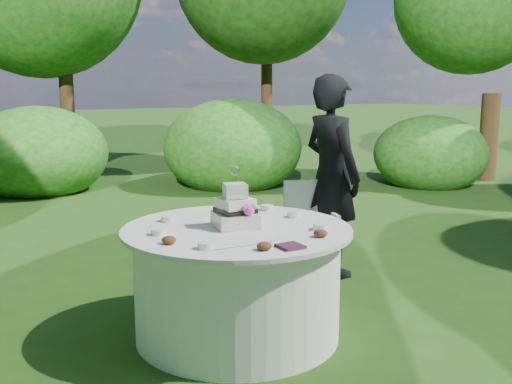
% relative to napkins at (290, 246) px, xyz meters
% --- Properties ---
extents(ground, '(80.00, 80.00, 0.00)m').
position_rel_napkins_xyz_m(ground, '(-0.02, 0.61, -0.78)').
color(ground, '#223D10').
rests_on(ground, ground).
extents(napkins, '(0.14, 0.14, 0.02)m').
position_rel_napkins_xyz_m(napkins, '(0.00, 0.00, 0.00)').
color(napkins, '#441D35').
rests_on(napkins, table).
extents(feather_plume, '(0.48, 0.07, 0.01)m').
position_rel_napkins_xyz_m(feather_plume, '(-0.19, 0.20, -0.00)').
color(feather_plume, silver).
rests_on(feather_plume, table).
extents(guest, '(0.46, 0.68, 1.82)m').
position_rel_napkins_xyz_m(guest, '(1.40, 1.42, 0.13)').
color(guest, black).
rests_on(guest, ground).
extents(table, '(1.56, 1.56, 0.77)m').
position_rel_napkins_xyz_m(table, '(-0.02, 0.61, -0.39)').
color(table, white).
rests_on(table, ground).
extents(cake, '(0.33, 0.33, 0.42)m').
position_rel_napkins_xyz_m(cake, '(-0.02, 0.64, 0.10)').
color(cake, beige).
rests_on(cake, table).
extents(chair, '(0.51, 0.51, 0.88)m').
position_rel_napkins_xyz_m(chair, '(1.13, 1.38, -0.26)').
color(chair, silver).
rests_on(chair, ground).
extents(votives, '(1.14, 0.89, 0.04)m').
position_rel_napkins_xyz_m(votives, '(0.00, 0.65, 0.01)').
color(votives, white).
rests_on(votives, table).
extents(petal_cups, '(0.98, 0.50, 0.05)m').
position_rel_napkins_xyz_m(petal_cups, '(-0.15, 0.20, 0.02)').
color(petal_cups, '#562D16').
rests_on(petal_cups, table).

